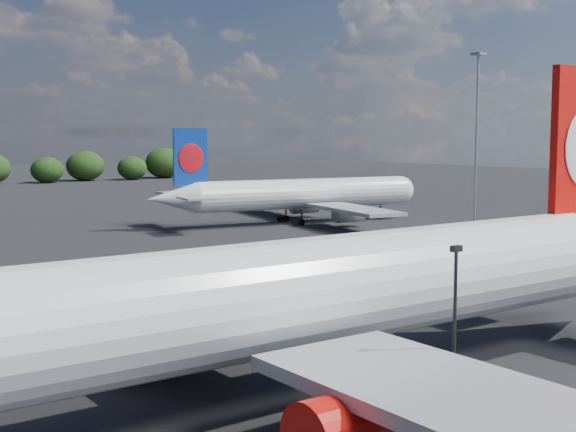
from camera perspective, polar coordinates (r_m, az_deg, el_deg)
qantas_airliner at (r=42.53m, az=3.80°, el=-5.37°), size 55.84×53.09×18.22m
china_southern_airliner at (r=121.54m, az=0.52°, el=1.51°), size 43.84×41.97×14.44m
apron_lamp_post at (r=37.20m, az=11.76°, el=-7.89°), size 0.55×0.30×8.89m
floodlight_mast_near at (r=115.37m, az=13.29°, el=6.77°), size 1.60×1.60×24.81m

